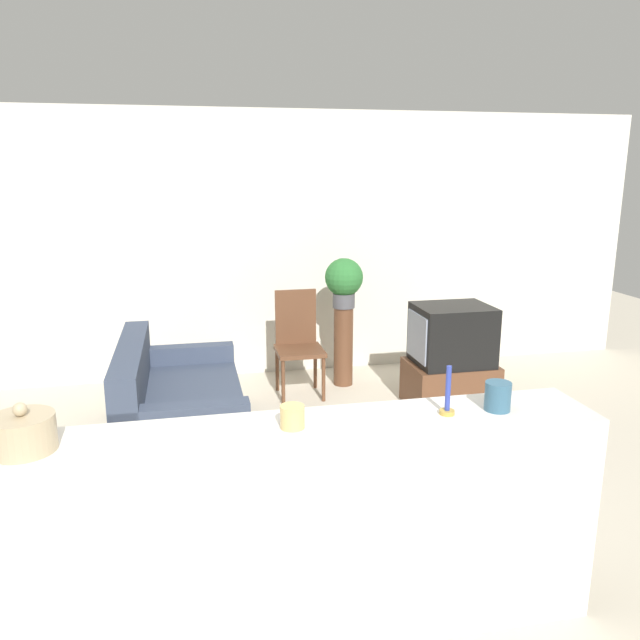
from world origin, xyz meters
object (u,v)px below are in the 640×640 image
Objects in this scene: wooden_chair at (298,339)px; decorative_bowl at (23,433)px; potted_plant at (344,280)px; couch at (176,407)px; television at (452,335)px.

wooden_chair is 3.61m from decorative_bowl.
wooden_chair is at bearing -163.24° from potted_plant.
wooden_chair is (1.14, 0.84, 0.27)m from couch.
decorative_bowl reaches higher than wooden_chair.
decorative_bowl reaches higher than television.
couch is at bearing -174.96° from television.
potted_plant is at bearing 31.27° from couch.
television reaches higher than couch.
television is at bearing -26.01° from wooden_chair.
wooden_chair reaches higher than couch.
decorative_bowl is (-0.53, -2.31, 0.83)m from couch.
potted_plant reaches higher than couch.
wooden_chair is 3.91× the size of decorative_bowl.
decorative_bowl is at bearing -118.00° from wooden_chair.
couch is at bearing 77.04° from decorative_bowl.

